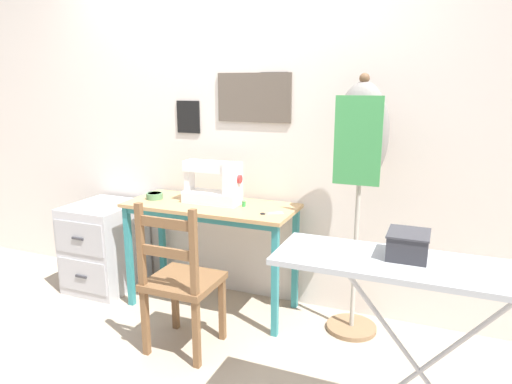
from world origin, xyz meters
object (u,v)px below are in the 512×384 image
(thread_spool_near_machine, at_px, (244,204))
(wooden_chair, at_px, (181,282))
(storage_box, at_px, (408,245))
(dress_form, at_px, (361,149))
(scissors, at_px, (268,213))
(sewing_machine, at_px, (215,184))
(filing_cabinet, at_px, (105,246))
(fabric_bowl, at_px, (155,196))
(ironing_board, at_px, (428,277))

(thread_spool_near_machine, height_order, wooden_chair, wooden_chair)
(storage_box, bearing_deg, dress_form, 111.15)
(scissors, relative_size, storage_box, 0.78)
(storage_box, bearing_deg, scissors, 138.37)
(sewing_machine, bearing_deg, dress_form, 1.32)
(scissors, height_order, dress_form, dress_form)
(storage_box, bearing_deg, sewing_machine, 145.68)
(sewing_machine, height_order, thread_spool_near_machine, sewing_machine)
(filing_cabinet, xyz_separation_m, storage_box, (2.28, -0.86, 0.61))
(fabric_bowl, relative_size, storage_box, 0.66)
(fabric_bowl, height_order, storage_box, storage_box)
(sewing_machine, distance_m, ironing_board, 1.70)
(scissors, bearing_deg, wooden_chair, -127.16)
(fabric_bowl, relative_size, ironing_board, 0.10)
(filing_cabinet, height_order, ironing_board, ironing_board)
(thread_spool_near_machine, relative_size, filing_cabinet, 0.07)
(sewing_machine, height_order, wooden_chair, sewing_machine)
(wooden_chair, height_order, filing_cabinet, wooden_chair)
(sewing_machine, distance_m, wooden_chair, 0.75)
(scissors, xyz_separation_m, filing_cabinet, (-1.38, 0.07, -0.43))
(dress_form, distance_m, storage_box, 1.02)
(sewing_machine, distance_m, thread_spool_near_machine, 0.25)
(thread_spool_near_machine, distance_m, ironing_board, 1.51)
(scissors, bearing_deg, sewing_machine, 165.91)
(dress_form, bearing_deg, sewing_machine, -178.68)
(dress_form, bearing_deg, ironing_board, -65.63)
(thread_spool_near_machine, height_order, dress_form, dress_form)
(sewing_machine, distance_m, dress_form, 1.00)
(wooden_chair, bearing_deg, sewing_machine, 96.31)
(dress_form, relative_size, storage_box, 9.13)
(thread_spool_near_machine, xyz_separation_m, filing_cabinet, (-1.17, -0.03, -0.45))
(ironing_board, bearing_deg, fabric_bowl, 154.28)
(thread_spool_near_machine, relative_size, storage_box, 0.25)
(fabric_bowl, relative_size, thread_spool_near_machine, 2.63)
(filing_cabinet, relative_size, ironing_board, 0.56)
(wooden_chair, height_order, storage_box, storage_box)
(sewing_machine, distance_m, fabric_bowl, 0.48)
(fabric_bowl, distance_m, wooden_chair, 0.82)
(wooden_chair, distance_m, ironing_board, 1.45)
(thread_spool_near_machine, bearing_deg, filing_cabinet, -178.66)
(dress_form, bearing_deg, filing_cabinet, -178.12)
(sewing_machine, height_order, dress_form, dress_form)
(sewing_machine, distance_m, storage_box, 1.60)
(fabric_bowl, height_order, filing_cabinet, fabric_bowl)
(fabric_bowl, bearing_deg, storage_box, -25.42)
(scissors, bearing_deg, filing_cabinet, 177.27)
(fabric_bowl, bearing_deg, scissors, -3.42)
(sewing_machine, relative_size, storage_box, 2.32)
(fabric_bowl, distance_m, filing_cabinet, 0.67)
(fabric_bowl, xyz_separation_m, dress_form, (1.42, 0.08, 0.40))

